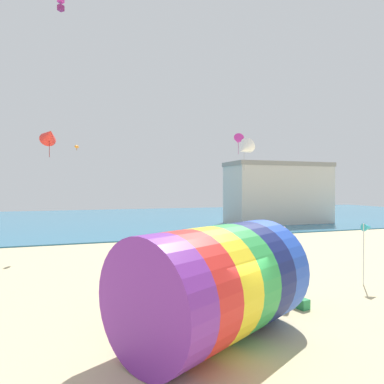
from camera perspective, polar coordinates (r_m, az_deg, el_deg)
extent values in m
plane|color=#CCBA8C|center=(10.20, 4.74, -24.70)|extent=(120.00, 120.00, 0.00)
cube|color=teal|center=(47.94, -14.26, -4.42)|extent=(120.00, 40.00, 0.10)
cylinder|color=purple|center=(8.56, -6.37, -17.95)|extent=(2.38, 3.31, 3.27)
cylinder|color=red|center=(9.16, -1.87, -16.68)|extent=(2.38, 3.31, 3.27)
cylinder|color=yellow|center=(9.81, 2.01, -15.49)|extent=(2.38, 3.31, 3.27)
cylinder|color=green|center=(10.50, 5.36, -14.40)|extent=(2.38, 3.31, 3.27)
cylinder|color=navy|center=(11.22, 8.25, -13.41)|extent=(2.38, 3.31, 3.27)
cylinder|color=blue|center=(11.97, 10.78, -12.51)|extent=(2.38, 3.31, 3.27)
cylinder|color=black|center=(12.37, 11.96, -12.08)|extent=(1.51, 2.66, 3.01)
cylinder|color=black|center=(13.95, 15.88, -15.73)|extent=(0.24, 0.24, 0.85)
cube|color=#338C4C|center=(13.76, 15.90, -12.75)|extent=(0.40, 0.42, 0.64)
sphere|color=tan|center=(13.66, 15.90, -10.90)|extent=(0.23, 0.23, 0.23)
cube|color=#D1339E|center=(29.34, -21.04, 27.72)|extent=(0.50, 0.50, 0.38)
cube|color=#7D1E5E|center=(29.08, -21.03, 26.71)|extent=(0.50, 0.50, 0.38)
cylinder|color=black|center=(29.21, -21.03, 27.22)|extent=(0.02, 0.02, 1.01)
cone|color=#D1339E|center=(27.02, 7.73, 8.54)|extent=(1.07, 1.23, 1.03)
cylinder|color=#7D1E5E|center=(26.94, 7.73, 7.20)|extent=(0.03, 0.03, 0.85)
cone|color=red|center=(20.90, -22.70, 8.72)|extent=(1.19, 1.39, 1.18)
cylinder|color=maroon|center=(20.81, -22.69, 6.73)|extent=(0.03, 0.03, 0.97)
cone|color=white|center=(24.65, 8.68, 7.21)|extent=(1.93, 1.80, 1.56)
cylinder|color=gray|center=(24.56, 8.68, 5.03)|extent=(0.03, 0.03, 1.25)
ellipsoid|color=orange|center=(25.24, -18.67, 7.17)|extent=(0.42, 0.76, 0.25)
cube|color=#8F4F12|center=(25.22, -18.67, 6.82)|extent=(0.04, 0.10, 0.19)
cylinder|color=black|center=(23.98, 15.09, -8.73)|extent=(0.24, 0.24, 0.87)
cube|color=#232328|center=(23.87, 15.09, -6.93)|extent=(0.35, 0.42, 0.65)
sphere|color=tan|center=(23.81, 15.10, -5.83)|extent=(0.23, 0.23, 0.23)
cube|color=beige|center=(42.44, 14.21, -0.53)|extent=(12.32, 5.07, 6.85)
cube|color=gray|center=(42.52, 14.22, 4.42)|extent=(12.57, 5.18, 0.50)
cylinder|color=silver|center=(17.43, 26.68, -9.23)|extent=(0.05, 0.05, 2.76)
cone|color=#2DB2C6|center=(17.42, 27.22, -5.25)|extent=(0.45, 0.36, 0.36)
cube|color=#268C4C|center=(13.60, 17.76, -17.27)|extent=(0.46, 0.59, 0.36)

